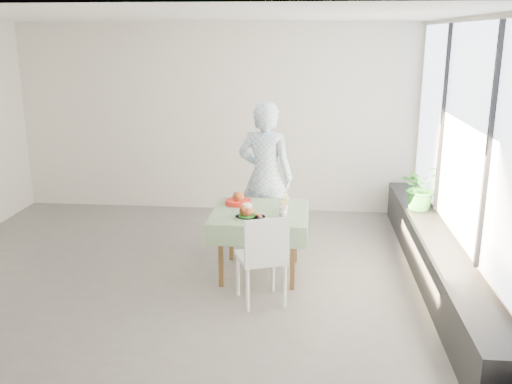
# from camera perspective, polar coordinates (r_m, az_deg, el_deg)

# --- Properties ---
(floor) EXTENTS (6.00, 6.00, 0.00)m
(floor) POSITION_cam_1_polar(r_m,az_deg,el_deg) (6.63, -7.27, -7.91)
(floor) COLOR #5B5956
(floor) RESTS_ON ground
(ceiling) EXTENTS (6.00, 6.00, 0.00)m
(ceiling) POSITION_cam_1_polar(r_m,az_deg,el_deg) (6.10, -8.20, 17.04)
(ceiling) COLOR white
(ceiling) RESTS_ON ground
(wall_back) EXTENTS (6.00, 0.02, 2.80)m
(wall_back) POSITION_cam_1_polar(r_m,az_deg,el_deg) (8.63, -4.01, 7.33)
(wall_back) COLOR silver
(wall_back) RESTS_ON ground
(wall_front) EXTENTS (6.00, 0.02, 2.80)m
(wall_front) POSITION_cam_1_polar(r_m,az_deg,el_deg) (3.90, -15.86, -3.34)
(wall_front) COLOR silver
(wall_front) RESTS_ON ground
(wall_right) EXTENTS (0.02, 5.00, 2.80)m
(wall_right) POSITION_cam_1_polar(r_m,az_deg,el_deg) (6.27, 20.15, 3.32)
(wall_right) COLOR silver
(wall_right) RESTS_ON ground
(window_pane) EXTENTS (0.01, 4.80, 2.18)m
(window_pane) POSITION_cam_1_polar(r_m,az_deg,el_deg) (6.22, 20.10, 5.58)
(window_pane) COLOR #D1E0F9
(window_pane) RESTS_ON ground
(window_ledge) EXTENTS (0.40, 4.80, 0.50)m
(window_ledge) POSITION_cam_1_polar(r_m,az_deg,el_deg) (6.54, 17.52, -6.50)
(window_ledge) COLOR black
(window_ledge) RESTS_ON ground
(cafe_table) EXTENTS (1.05, 1.05, 0.74)m
(cafe_table) POSITION_cam_1_polar(r_m,az_deg,el_deg) (6.36, 0.41, -4.34)
(cafe_table) COLOR brown
(cafe_table) RESTS_ON ground
(chair_far) EXTENTS (0.49, 0.49, 0.81)m
(chair_far) POSITION_cam_1_polar(r_m,az_deg,el_deg) (7.09, 0.87, -4.06)
(chair_far) COLOR white
(chair_far) RESTS_ON ground
(chair_near) EXTENTS (0.57, 0.57, 0.94)m
(chair_near) POSITION_cam_1_polar(r_m,az_deg,el_deg) (5.77, 0.53, -8.32)
(chair_near) COLOR white
(chair_near) RESTS_ON ground
(diner) EXTENTS (0.76, 0.58, 1.87)m
(diner) POSITION_cam_1_polar(r_m,az_deg,el_deg) (6.95, 0.94, 1.47)
(diner) COLOR #8ABBDD
(diner) RESTS_ON ground
(main_dish) EXTENTS (0.34, 0.34, 0.17)m
(main_dish) POSITION_cam_1_polar(r_m,az_deg,el_deg) (6.02, -0.76, -2.11)
(main_dish) COLOR white
(main_dish) RESTS_ON cafe_table
(juice_cup_orange) EXTENTS (0.09, 0.09, 0.27)m
(juice_cup_orange) POSITION_cam_1_polar(r_m,az_deg,el_deg) (6.26, 2.79, -1.39)
(juice_cup_orange) COLOR white
(juice_cup_orange) RESTS_ON cafe_table
(juice_cup_lemonade) EXTENTS (0.09, 0.09, 0.25)m
(juice_cup_lemonade) POSITION_cam_1_polar(r_m,az_deg,el_deg) (6.10, 2.72, -1.86)
(juice_cup_lemonade) COLOR white
(juice_cup_lemonade) RESTS_ON cafe_table
(second_dish) EXTENTS (0.30, 0.30, 0.14)m
(second_dish) POSITION_cam_1_polar(r_m,az_deg,el_deg) (6.52, -1.78, -0.86)
(second_dish) COLOR red
(second_dish) RESTS_ON cafe_table
(potted_plant) EXTENTS (0.69, 0.66, 0.58)m
(potted_plant) POSITION_cam_1_polar(r_m,az_deg,el_deg) (7.37, 16.19, 0.49)
(potted_plant) COLOR #267432
(potted_plant) RESTS_ON window_ledge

